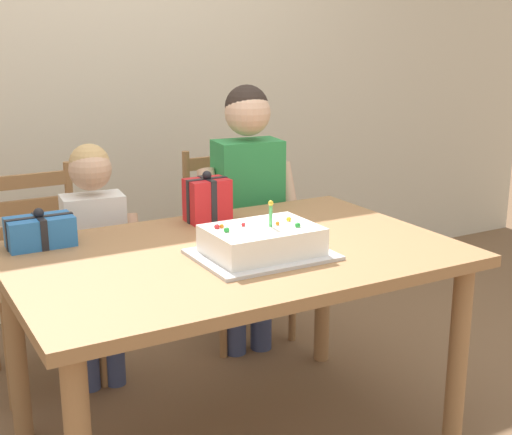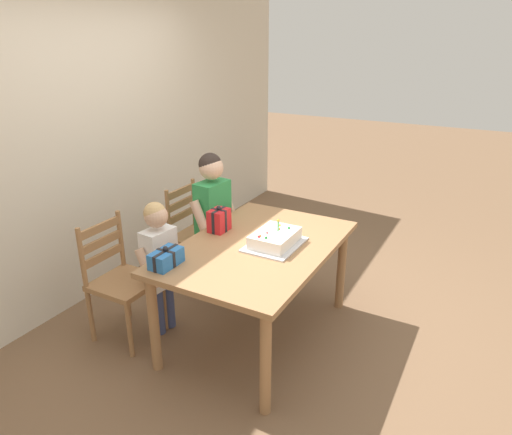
{
  "view_description": "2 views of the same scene",
  "coord_description": "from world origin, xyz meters",
  "px_view_note": "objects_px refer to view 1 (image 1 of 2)",
  "views": [
    {
      "loc": [
        -1.06,
        -2.05,
        1.49
      ],
      "look_at": [
        0.1,
        0.03,
        0.85
      ],
      "focal_mm": 49.37,
      "sensor_mm": 36.0,
      "label": 1
    },
    {
      "loc": [
        -2.62,
        -1.42,
        2.14
      ],
      "look_at": [
        -0.02,
        0.0,
        0.97
      ],
      "focal_mm": 32.35,
      "sensor_mm": 36.0,
      "label": 2
    }
  ],
  "objects_px": {
    "dining_table": "(233,275)",
    "gift_box_red_large": "(40,232)",
    "birthday_cake": "(262,242)",
    "chair_left": "(39,275)",
    "child_older": "(248,195)",
    "gift_box_beside_cake": "(207,200)",
    "chair_right": "(235,243)",
    "child_younger": "(95,245)"
  },
  "relations": [
    {
      "from": "dining_table",
      "to": "child_younger",
      "type": "height_order",
      "value": "child_younger"
    },
    {
      "from": "birthday_cake",
      "to": "child_older",
      "type": "xyz_separation_m",
      "value": [
        0.37,
        0.77,
        -0.04
      ]
    },
    {
      "from": "gift_box_beside_cake",
      "to": "child_younger",
      "type": "bearing_deg",
      "value": 142.92
    },
    {
      "from": "birthday_cake",
      "to": "gift_box_beside_cake",
      "type": "relative_size",
      "value": 2.15
    },
    {
      "from": "chair_left",
      "to": "child_older",
      "type": "distance_m",
      "value": 0.97
    },
    {
      "from": "birthday_cake",
      "to": "gift_box_red_large",
      "type": "distance_m",
      "value": 0.78
    },
    {
      "from": "birthday_cake",
      "to": "child_younger",
      "type": "xyz_separation_m",
      "value": [
        -0.34,
        0.77,
        -0.17
      ]
    },
    {
      "from": "gift_box_red_large",
      "to": "gift_box_beside_cake",
      "type": "distance_m",
      "value": 0.65
    },
    {
      "from": "dining_table",
      "to": "gift_box_beside_cake",
      "type": "bearing_deg",
      "value": 77.48
    },
    {
      "from": "chair_left",
      "to": "chair_right",
      "type": "distance_m",
      "value": 0.95
    },
    {
      "from": "chair_left",
      "to": "child_younger",
      "type": "relative_size",
      "value": 0.87
    },
    {
      "from": "birthday_cake",
      "to": "chair_right",
      "type": "distance_m",
      "value": 1.14
    },
    {
      "from": "dining_table",
      "to": "chair_right",
      "type": "distance_m",
      "value": 1.03
    },
    {
      "from": "birthday_cake",
      "to": "child_younger",
      "type": "distance_m",
      "value": 0.86
    },
    {
      "from": "gift_box_beside_cake",
      "to": "chair_left",
      "type": "bearing_deg",
      "value": 137.36
    },
    {
      "from": "gift_box_beside_cake",
      "to": "chair_right",
      "type": "height_order",
      "value": "gift_box_beside_cake"
    },
    {
      "from": "birthday_cake",
      "to": "gift_box_red_large",
      "type": "relative_size",
      "value": 1.9
    },
    {
      "from": "dining_table",
      "to": "birthday_cake",
      "type": "height_order",
      "value": "birthday_cake"
    },
    {
      "from": "dining_table",
      "to": "child_older",
      "type": "xyz_separation_m",
      "value": [
        0.42,
        0.66,
        0.1
      ]
    },
    {
      "from": "gift_box_beside_cake",
      "to": "chair_left",
      "type": "xyz_separation_m",
      "value": [
        -0.56,
        0.52,
        -0.38
      ]
    },
    {
      "from": "birthday_cake",
      "to": "chair_left",
      "type": "height_order",
      "value": "birthday_cake"
    },
    {
      "from": "child_older",
      "to": "chair_left",
      "type": "bearing_deg",
      "value": 165.47
    },
    {
      "from": "chair_right",
      "to": "child_younger",
      "type": "xyz_separation_m",
      "value": [
        -0.77,
        -0.23,
        0.17
      ]
    },
    {
      "from": "gift_box_beside_cake",
      "to": "child_younger",
      "type": "height_order",
      "value": "child_younger"
    },
    {
      "from": "gift_box_beside_cake",
      "to": "child_older",
      "type": "bearing_deg",
      "value": 40.1
    },
    {
      "from": "child_older",
      "to": "gift_box_beside_cake",
      "type": "bearing_deg",
      "value": -139.9
    },
    {
      "from": "gift_box_beside_cake",
      "to": "chair_right",
      "type": "bearing_deg",
      "value": 52.79
    },
    {
      "from": "birthday_cake",
      "to": "gift_box_beside_cake",
      "type": "distance_m",
      "value": 0.49
    },
    {
      "from": "gift_box_beside_cake",
      "to": "chair_left",
      "type": "height_order",
      "value": "gift_box_beside_cake"
    },
    {
      "from": "dining_table",
      "to": "birthday_cake",
      "type": "relative_size",
      "value": 3.43
    },
    {
      "from": "child_younger",
      "to": "chair_left",
      "type": "bearing_deg",
      "value": 128.48
    },
    {
      "from": "gift_box_beside_cake",
      "to": "child_older",
      "type": "relative_size",
      "value": 0.16
    },
    {
      "from": "dining_table",
      "to": "gift_box_red_large",
      "type": "xyz_separation_m",
      "value": [
        -0.57,
        0.36,
        0.14
      ]
    },
    {
      "from": "gift_box_beside_cake",
      "to": "chair_left",
      "type": "distance_m",
      "value": 0.85
    },
    {
      "from": "dining_table",
      "to": "chair_left",
      "type": "bearing_deg",
      "value": 118.03
    },
    {
      "from": "gift_box_red_large",
      "to": "gift_box_beside_cake",
      "type": "xyz_separation_m",
      "value": [
        0.65,
        0.01,
        0.03
      ]
    },
    {
      "from": "chair_right",
      "to": "child_younger",
      "type": "height_order",
      "value": "child_younger"
    },
    {
      "from": "dining_table",
      "to": "chair_left",
      "type": "relative_size",
      "value": 1.64
    },
    {
      "from": "dining_table",
      "to": "gift_box_red_large",
      "type": "distance_m",
      "value": 0.69
    },
    {
      "from": "dining_table",
      "to": "birthday_cake",
      "type": "distance_m",
      "value": 0.19
    },
    {
      "from": "birthday_cake",
      "to": "chair_left",
      "type": "bearing_deg",
      "value": 117.6
    },
    {
      "from": "gift_box_red_large",
      "to": "chair_left",
      "type": "height_order",
      "value": "chair_left"
    }
  ]
}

